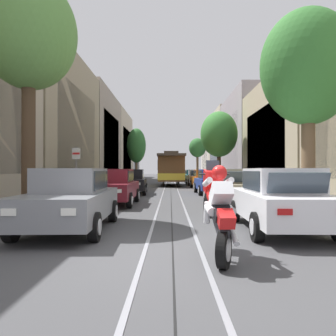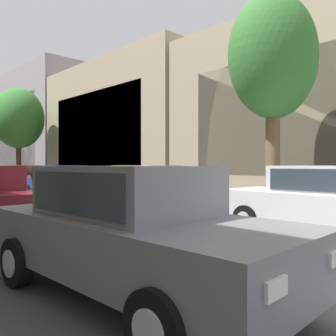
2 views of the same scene
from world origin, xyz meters
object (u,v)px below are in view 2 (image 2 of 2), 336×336
at_px(parked_car_blue_mid_right, 59,182).
at_px(street_tree_kerb_right_near, 273,59).
at_px(parked_car_grey_near_left, 132,230).
at_px(parked_car_beige_second_right, 144,188).
at_px(pedestrian_on_left_pavement, 163,180).
at_px(parked_car_white_near_right, 320,200).
at_px(street_tree_kerb_right_second, 19,119).
at_px(parked_car_orange_fourth_right, 14,178).

height_order(parked_car_blue_mid_right, street_tree_kerb_right_near, street_tree_kerb_right_near).
xyz_separation_m(parked_car_grey_near_left, parked_car_beige_second_right, (5.22, 6.03, 0.00)).
bearing_deg(pedestrian_on_left_pavement, parked_car_blue_mid_right, 138.75).
xyz_separation_m(parked_car_grey_near_left, parked_car_blue_mid_right, (5.20, 12.38, 0.00)).
bearing_deg(parked_car_grey_near_left, pedestrian_on_left_pavement, 45.43).
relative_size(parked_car_white_near_right, street_tree_kerb_right_near, 0.65).
bearing_deg(parked_car_white_near_right, street_tree_kerb_right_near, 52.07).
distance_m(parked_car_white_near_right, parked_car_beige_second_right, 6.07).
relative_size(parked_car_grey_near_left, parked_car_white_near_right, 1.00).
height_order(parked_car_white_near_right, street_tree_kerb_right_second, street_tree_kerb_right_second).
distance_m(parked_car_beige_second_right, parked_car_orange_fourth_right, 12.37).
bearing_deg(parked_car_white_near_right, street_tree_kerb_right_second, 85.12).
height_order(parked_car_orange_fourth_right, pedestrian_on_left_pavement, parked_car_orange_fourth_right).
relative_size(parked_car_grey_near_left, pedestrian_on_left_pavement, 2.84).
height_order(parked_car_grey_near_left, parked_car_white_near_right, same).
height_order(parked_car_orange_fourth_right, street_tree_kerb_right_near, street_tree_kerb_right_near).
height_order(parked_car_white_near_right, parked_car_beige_second_right, same).
distance_m(parked_car_grey_near_left, pedestrian_on_left_pavement, 12.76).
distance_m(parked_car_beige_second_right, street_tree_kerb_right_second, 17.34).
relative_size(street_tree_kerb_right_second, pedestrian_on_left_pavement, 4.64).
bearing_deg(parked_car_orange_fourth_right, parked_car_blue_mid_right, -91.18).
height_order(parked_car_grey_near_left, parked_car_blue_mid_right, same).
height_order(parked_car_beige_second_right, pedestrian_on_left_pavement, parked_car_beige_second_right).
distance_m(parked_car_grey_near_left, parked_car_blue_mid_right, 13.43).
xyz_separation_m(parked_car_orange_fourth_right, street_tree_kerb_right_second, (1.93, 4.34, 4.18)).
bearing_deg(parked_car_orange_fourth_right, street_tree_kerb_right_near, -84.25).
bearing_deg(street_tree_kerb_right_second, street_tree_kerb_right_near, -90.80).
bearing_deg(parked_car_beige_second_right, parked_car_white_near_right, -89.11).
relative_size(parked_car_white_near_right, parked_car_blue_mid_right, 1.00).
distance_m(parked_car_orange_fourth_right, pedestrian_on_left_pavement, 9.99).
bearing_deg(parked_car_orange_fourth_right, pedestrian_on_left_pavement, -68.72).
xyz_separation_m(parked_car_grey_near_left, parked_car_orange_fourth_right, (5.33, 18.40, 0.00)).
height_order(parked_car_beige_second_right, parked_car_orange_fourth_right, same).
xyz_separation_m(parked_car_white_near_right, parked_car_blue_mid_right, (-0.11, 12.41, 0.00)).
bearing_deg(street_tree_kerb_right_near, pedestrian_on_left_pavement, 74.18).
bearing_deg(street_tree_kerb_right_second, parked_car_grey_near_left, -107.70).
bearing_deg(parked_car_white_near_right, parked_car_blue_mid_right, 90.52).
height_order(parked_car_grey_near_left, pedestrian_on_left_pavement, parked_car_grey_near_left).
bearing_deg(parked_car_beige_second_right, street_tree_kerb_right_near, -66.08).
distance_m(parked_car_blue_mid_right, pedestrian_on_left_pavement, 4.99).
bearing_deg(pedestrian_on_left_pavement, street_tree_kerb_right_near, -105.82).
height_order(parked_car_beige_second_right, street_tree_kerb_right_near, street_tree_kerb_right_near).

